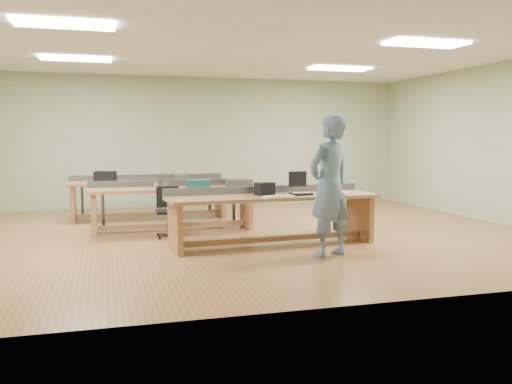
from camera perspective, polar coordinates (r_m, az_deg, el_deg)
floor at (r=8.99m, az=-2.08°, el=-4.52°), size 10.00×10.00×0.00m
ceiling at (r=8.96m, az=-2.15°, el=14.71°), size 10.00×10.00×0.00m
wall_back at (r=12.77m, az=-6.38°, el=5.24°), size 10.00×0.04×3.00m
wall_front at (r=5.05m, az=8.71°, el=4.56°), size 10.00×0.04×3.00m
wall_right at (r=11.15m, az=23.81°, el=4.73°), size 0.04×8.00×3.00m
fluor_panels at (r=8.96m, az=-2.15°, el=14.53°), size 6.20×3.50×0.03m
workbench_front at (r=8.09m, az=1.71°, el=-1.64°), size 3.19×1.04×0.86m
workbench_mid at (r=9.42m, az=-8.77°, el=-0.71°), size 2.81×0.76×0.86m
workbench_back at (r=10.92m, az=-11.20°, el=0.15°), size 3.06×0.83×0.86m
person at (r=7.32m, az=7.76°, el=0.66°), size 0.83×0.70×1.92m
laptop_base at (r=8.10m, az=4.75°, el=-0.20°), size 0.32×0.27×0.03m
laptop_screen at (r=8.18m, az=4.40°, el=1.38°), size 0.29×0.04×0.23m
keyboard at (r=7.74m, az=2.41°, el=-0.47°), size 0.47×0.24×0.03m
trackball_mouse at (r=8.14m, az=9.01°, el=-0.08°), size 0.19×0.21×0.07m
camera_bag at (r=8.06m, az=0.91°, el=0.34°), size 0.32×0.26×0.19m
task_chair at (r=8.86m, az=-9.19°, el=-2.79°), size 0.46×0.46×0.81m
parts_bin_teal at (r=9.34m, az=-6.08°, el=0.89°), size 0.46×0.40×0.13m
parts_bin_grey at (r=9.51m, az=-1.78°, el=0.97°), size 0.48×0.33×0.12m
mug at (r=9.37m, az=-9.39°, el=0.76°), size 0.17×0.17×0.10m
drinks_can at (r=9.20m, az=-10.49°, el=0.67°), size 0.06×0.06×0.11m
storage_box_back at (r=10.77m, az=-15.58°, el=1.56°), size 0.43×0.36×0.21m
tray_back at (r=10.81m, az=-7.88°, el=1.48°), size 0.33×0.26×0.12m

